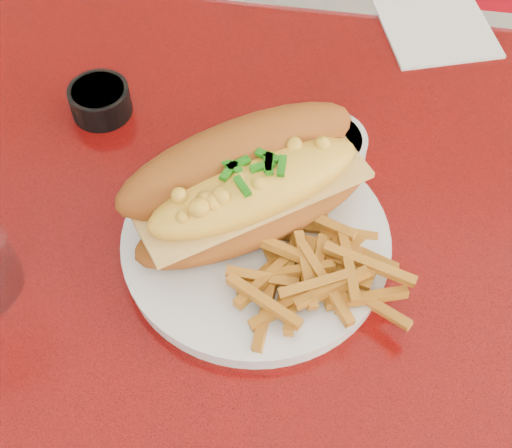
# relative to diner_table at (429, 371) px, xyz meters

# --- Properties ---
(diner_table) EXTENTS (1.23, 0.83, 0.77)m
(diner_table) POSITION_rel_diner_table_xyz_m (0.00, 0.00, 0.00)
(diner_table) COLOR #BD0E0C
(diner_table) RESTS_ON ground
(booth_bench_far) EXTENTS (1.20, 0.51, 0.90)m
(booth_bench_far) POSITION_rel_diner_table_xyz_m (0.00, 0.81, -0.32)
(booth_bench_far) COLOR maroon
(booth_bench_far) RESTS_ON ground
(dinner_plate) EXTENTS (0.33, 0.33, 0.02)m
(dinner_plate) POSITION_rel_diner_table_xyz_m (-0.19, 0.02, 0.17)
(dinner_plate) COLOR silver
(dinner_plate) RESTS_ON diner_table
(mac_hoagie) EXTENTS (0.26, 0.23, 0.11)m
(mac_hoagie) POSITION_rel_diner_table_xyz_m (-0.21, 0.05, 0.22)
(mac_hoagie) COLOR #904A17
(mac_hoagie) RESTS_ON dinner_plate
(fries_pile) EXTENTS (0.14, 0.13, 0.03)m
(fries_pile) POSITION_rel_diner_table_xyz_m (-0.14, -0.00, 0.19)
(fries_pile) COLOR orange
(fries_pile) RESTS_ON dinner_plate
(fork) EXTENTS (0.06, 0.14, 0.00)m
(fork) POSITION_rel_diner_table_xyz_m (-0.14, 0.04, 0.18)
(fork) COLOR silver
(fork) RESTS_ON dinner_plate
(gravy_ramekin) EXTENTS (0.11, 0.11, 0.05)m
(gravy_ramekin) POSITION_rel_diner_table_xyz_m (-0.14, 0.13, 0.19)
(gravy_ramekin) COLOR silver
(gravy_ramekin) RESTS_ON diner_table
(sauce_cup_left) EXTENTS (0.07, 0.07, 0.03)m
(sauce_cup_left) POSITION_rel_diner_table_xyz_m (-0.39, 0.17, 0.18)
(sauce_cup_left) COLOR black
(sauce_cup_left) RESTS_ON diner_table
(paper_napkin) EXTENTS (0.16, 0.16, 0.00)m
(paper_napkin) POSITION_rel_diner_table_xyz_m (-0.03, 0.37, 0.16)
(paper_napkin) COLOR white
(paper_napkin) RESTS_ON diner_table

